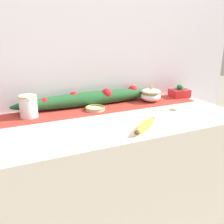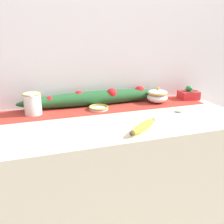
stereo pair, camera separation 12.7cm
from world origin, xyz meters
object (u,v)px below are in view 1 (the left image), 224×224
at_px(small_dish, 95,108).
at_px(spoon, 172,109).
at_px(sugar_bowl, 151,95).
at_px(gift_box, 179,92).
at_px(banana, 145,125).
at_px(cream_pitcher, 28,105).

relative_size(small_dish, spoon, 0.78).
xyz_separation_m(sugar_bowl, gift_box, (0.25, 0.02, -0.01)).
height_order(banana, spoon, banana).
bearing_deg(banana, gift_box, 37.94).
bearing_deg(sugar_bowl, banana, -125.63).
xyz_separation_m(small_dish, gift_box, (0.65, 0.05, 0.02)).
distance_m(sugar_bowl, banana, 0.49).
height_order(sugar_bowl, small_dish, sugar_bowl).
xyz_separation_m(sugar_bowl, small_dish, (-0.40, -0.03, -0.03)).
xyz_separation_m(small_dish, spoon, (0.42, -0.18, -0.01)).
height_order(cream_pitcher, spoon, cream_pitcher).
bearing_deg(cream_pitcher, gift_box, 0.81).
relative_size(banana, gift_box, 1.51).
height_order(sugar_bowl, spoon, sugar_bowl).
xyz_separation_m(cream_pitcher, banana, (0.48, -0.40, -0.05)).
height_order(sugar_bowl, banana, sugar_bowl).
distance_m(cream_pitcher, gift_box, 1.01).
relative_size(spoon, gift_box, 1.15).
relative_size(cream_pitcher, gift_box, 0.93).
distance_m(banana, gift_box, 0.68).
bearing_deg(cream_pitcher, small_dish, -4.89).
distance_m(cream_pitcher, spoon, 0.81).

